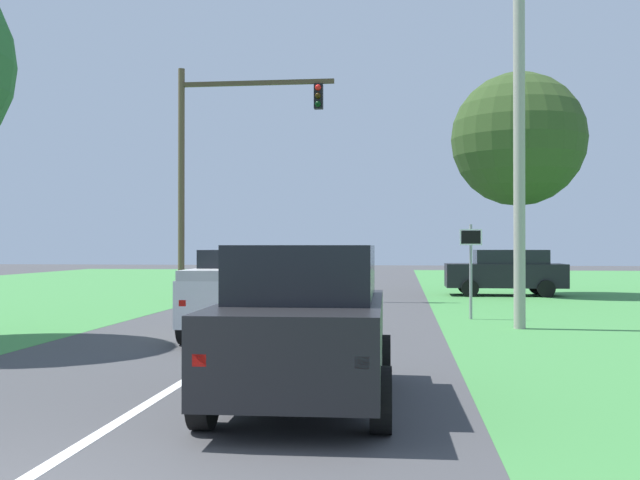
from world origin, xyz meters
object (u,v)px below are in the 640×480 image
oak_tree_right (518,140)px  utility_pole_right (519,139)px  traffic_light (216,152)px  keep_moving_sign (471,259)px  pickup_truck_lead (249,291)px  red_suv_near (306,321)px  crossing_suv_far (506,272)px

oak_tree_right → utility_pole_right: 12.69m
traffic_light → oak_tree_right: oak_tree_right is taller
keep_moving_sign → utility_pole_right: 3.79m
traffic_light → keep_moving_sign: 11.24m
pickup_truck_lead → traffic_light: size_ratio=0.59×
oak_tree_right → utility_pole_right: (-1.89, -12.43, -1.76)m
traffic_light → oak_tree_right: size_ratio=0.95×
red_suv_near → oak_tree_right: oak_tree_right is taller
crossing_suv_far → utility_pole_right: bearing=-96.3°
utility_pole_right → pickup_truck_lead: bearing=-160.7°
keep_moving_sign → crossing_suv_far: bearing=77.0°
red_suv_near → pickup_truck_lead: red_suv_near is taller
pickup_truck_lead → red_suv_near: bearing=-72.1°
keep_moving_sign → oak_tree_right: (2.85, 10.22, 4.69)m
keep_moving_sign → traffic_light: bearing=145.3°
pickup_truck_lead → crossing_suv_far: pickup_truck_lead is taller
red_suv_near → pickup_truck_lead: (-2.17, 6.71, -0.05)m
pickup_truck_lead → oak_tree_right: 17.53m
pickup_truck_lead → oak_tree_right: oak_tree_right is taller
pickup_truck_lead → keep_moving_sign: keep_moving_sign is taller
crossing_suv_far → utility_pole_right: size_ratio=0.51×
oak_tree_right → utility_pole_right: bearing=-98.6°
crossing_suv_far → traffic_light: bearing=-160.2°
traffic_light → red_suv_near: bearing=-71.9°
keep_moving_sign → utility_pole_right: (0.96, -2.20, 2.93)m
traffic_light → utility_pole_right: bearing=-40.5°
keep_moving_sign → pickup_truck_lead: bearing=-140.1°
red_suv_near → utility_pole_right: (4.04, 8.89, 3.55)m
traffic_light → crossing_suv_far: size_ratio=1.82×
red_suv_near → utility_pole_right: bearing=65.6°
crossing_suv_far → utility_pole_right: 12.78m
utility_pole_right → keep_moving_sign: bearing=113.5°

